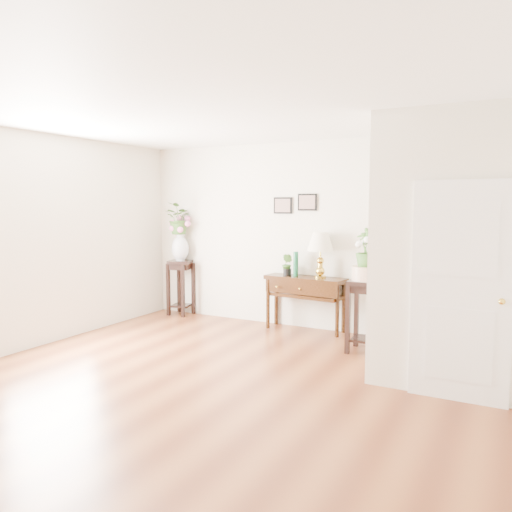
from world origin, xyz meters
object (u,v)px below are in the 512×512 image
Objects in this scene: plant_stand_a at (181,288)px; plant_stand_b at (367,316)px; console_table at (305,304)px; table_lamp at (320,254)px.

plant_stand_a is 3.43m from plant_stand_b.
plant_stand_b is at bearing -25.01° from console_table.
plant_stand_a is at bearing -174.90° from console_table.
console_table is 0.79m from table_lamp.
plant_stand_a is at bearing 169.11° from plant_stand_b.
plant_stand_a is (-2.27, 0.01, 0.06)m from console_table.
console_table is 2.27m from plant_stand_a.
plant_stand_a is at bearing 179.85° from table_lamp.
table_lamp is (0.23, 0.00, 0.75)m from console_table.
console_table is 1.28m from plant_stand_b.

